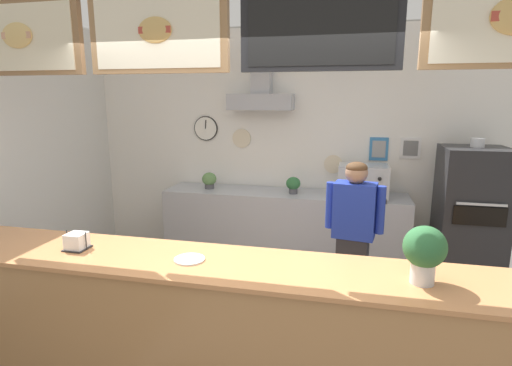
% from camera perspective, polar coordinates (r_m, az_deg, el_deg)
% --- Properties ---
extents(back_wall_assembly, '(5.42, 2.74, 3.00)m').
position_cam_1_polar(back_wall_assembly, '(5.27, 4.34, 6.23)').
color(back_wall_assembly, '#9E9E99').
rests_on(back_wall_assembly, ground_plane).
extents(service_counter, '(4.76, 0.68, 1.02)m').
position_cam_1_polar(service_counter, '(3.03, -4.10, -20.04)').
color(service_counter, '#B77F4C').
rests_on(service_counter, ground_plane).
extents(back_prep_counter, '(3.05, 0.61, 0.94)m').
position_cam_1_polar(back_prep_counter, '(5.29, 3.85, -6.34)').
color(back_prep_counter, '#A3A5AD').
rests_on(back_prep_counter, ground_plane).
extents(pizza_oven, '(0.68, 0.71, 1.69)m').
position_cam_1_polar(pizza_oven, '(5.12, 27.64, -4.40)').
color(pizza_oven, '#232326').
rests_on(pizza_oven, ground_plane).
extents(shop_worker, '(0.52, 0.28, 1.56)m').
position_cam_1_polar(shop_worker, '(3.86, 13.42, -7.55)').
color(shop_worker, '#232328').
rests_on(shop_worker, ground_plane).
extents(espresso_machine, '(0.58, 0.50, 0.39)m').
position_cam_1_polar(espresso_machine, '(5.04, 14.72, 0.21)').
color(espresso_machine, '#B7BABF').
rests_on(espresso_machine, back_prep_counter).
extents(potted_thyme, '(0.18, 0.18, 0.21)m').
position_cam_1_polar(potted_thyme, '(5.08, 5.23, -0.19)').
color(potted_thyme, '#4C4C51').
rests_on(potted_thyme, back_prep_counter).
extents(potted_oregano, '(0.19, 0.19, 0.21)m').
position_cam_1_polar(potted_oregano, '(5.37, -6.55, 0.43)').
color(potted_oregano, '#4C4C51').
rests_on(potted_oregano, back_prep_counter).
extents(condiment_plate, '(0.21, 0.21, 0.01)m').
position_cam_1_polar(condiment_plate, '(2.87, -9.29, -10.47)').
color(condiment_plate, white).
rests_on(condiment_plate, service_counter).
extents(basil_vase, '(0.25, 0.25, 0.35)m').
position_cam_1_polar(basil_vase, '(2.63, 22.48, -8.89)').
color(basil_vase, silver).
rests_on(basil_vase, service_counter).
extents(napkin_holder, '(0.16, 0.16, 0.14)m').
position_cam_1_polar(napkin_holder, '(3.28, -23.77, -7.53)').
color(napkin_holder, '#262628').
rests_on(napkin_holder, service_counter).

